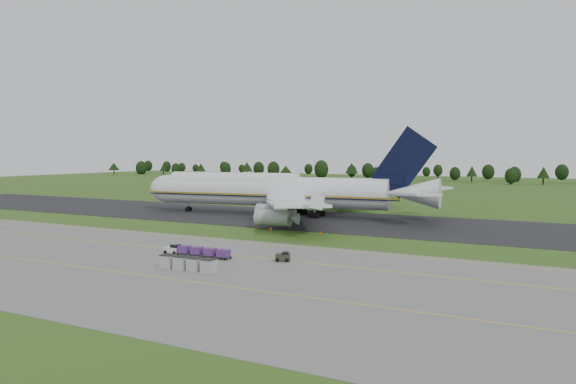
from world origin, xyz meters
The scene contains 10 objects.
ground centered at (0.00, 0.00, 0.00)m, with size 600.00×600.00×0.00m, color #315319.
apron centered at (0.00, -34.00, 0.03)m, with size 300.00×52.00×0.06m, color slate.
taxiway centered at (0.00, 28.00, 0.04)m, with size 300.00×40.00×0.08m, color black.
apron_markings centered at (0.00, -26.98, 0.06)m, with size 300.00×30.20×0.01m.
tree_line centered at (9.61, 221.86, 6.09)m, with size 529.43×22.72×11.65m.
aircraft centered at (-18.23, 31.62, 6.56)m, with size 82.11×79.29×22.99m.
baggage_train centered at (-0.92, -25.54, 0.87)m, with size 12.40×1.59×1.52m.
utility_cart centered at (13.44, -22.70, 0.62)m, with size 2.38×1.84×1.15m.
uld_row centered at (4.48, -34.39, 1.00)m, with size 9.10×1.90×1.88m.
edge_markers centered at (0.85, 5.80, 0.27)m, with size 12.08×0.30×0.60m.
Camera 1 is at (53.80, -97.06, 16.70)m, focal length 35.00 mm.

